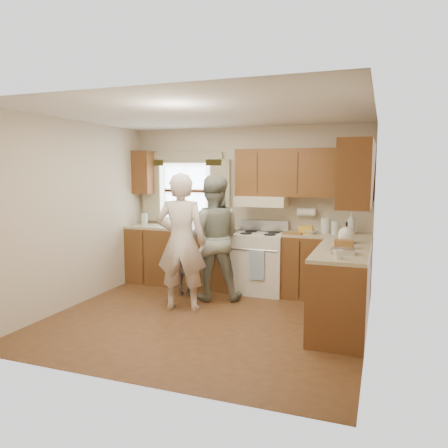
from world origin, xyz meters
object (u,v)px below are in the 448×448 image
at_px(stove, 260,262).
at_px(child, 185,270).
at_px(woman_left, 181,242).
at_px(woman_right, 212,238).

xyz_separation_m(stove, child, (-0.98, -0.59, -0.08)).
height_order(woman_left, child, woman_left).
bearing_deg(woman_left, child, -80.69).
height_order(woman_right, child, woman_right).
distance_m(stove, woman_right, 0.90).
xyz_separation_m(stove, woman_right, (-0.54, -0.59, 0.42)).
bearing_deg(child, stove, -165.07).
xyz_separation_m(woman_left, child, (-0.23, 0.58, -0.51)).
distance_m(woman_right, child, 0.66).
relative_size(stove, woman_left, 0.59).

